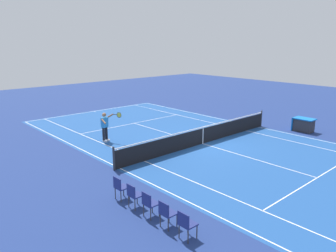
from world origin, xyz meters
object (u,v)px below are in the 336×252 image
at_px(tennis_net, 203,135).
at_px(spectator_chair_4, 120,186).
at_px(tennis_ball, 230,132).
at_px(spectator_chair_1, 167,212).
at_px(spectator_chair_2, 149,203).
at_px(equipment_cart_tarped, 303,125).
at_px(tennis_player_near, 105,125).
at_px(spectator_chair_3, 134,194).
at_px(spectator_chair_0, 186,223).

height_order(tennis_net, spectator_chair_4, tennis_net).
xyz_separation_m(tennis_ball, spectator_chair_1, (-5.40, 10.21, 0.49)).
relative_size(spectator_chair_2, equipment_cart_tarped, 0.70).
distance_m(tennis_net, spectator_chair_1, 8.76).
bearing_deg(tennis_ball, tennis_player_near, 61.58).
height_order(spectator_chair_1, spectator_chair_2, same).
bearing_deg(equipment_cart_tarped, spectator_chair_3, 93.54).
xyz_separation_m(spectator_chair_1, spectator_chair_2, (0.83, 0.00, 0.00)).
height_order(spectator_chair_0, spectator_chair_4, same).
bearing_deg(tennis_ball, tennis_net, 97.34).
xyz_separation_m(spectator_chair_1, spectator_chair_3, (1.65, 0.00, 0.00)).
height_order(spectator_chair_1, spectator_chair_3, same).
height_order(tennis_ball, spectator_chair_1, spectator_chair_1).
bearing_deg(equipment_cart_tarped, spectator_chair_2, 96.92).
relative_size(spectator_chair_2, spectator_chair_4, 1.00).
xyz_separation_m(tennis_player_near, spectator_chair_4, (-6.57, 3.46, -0.41)).
distance_m(spectator_chair_4, equipment_cart_tarped, 13.86).
xyz_separation_m(tennis_net, spectator_chair_2, (-4.18, 7.18, 0.03)).
bearing_deg(spectator_chair_3, spectator_chair_1, 180.00).
height_order(spectator_chair_1, equipment_cart_tarped, spectator_chair_1).
height_order(spectator_chair_0, equipment_cart_tarped, spectator_chair_0).
height_order(tennis_ball, spectator_chair_4, spectator_chair_4).
height_order(tennis_net, spectator_chair_2, tennis_net).
relative_size(tennis_player_near, spectator_chair_0, 1.93).
distance_m(spectator_chair_2, equipment_cart_tarped, 13.96).
distance_m(tennis_player_near, spectator_chair_2, 8.93).
relative_size(tennis_net, tennis_ball, 177.27).
bearing_deg(spectator_chair_1, spectator_chair_0, 180.00).
xyz_separation_m(spectator_chair_4, equipment_cart_tarped, (0.03, -13.86, -0.08)).
bearing_deg(tennis_player_near, equipment_cart_tarped, -122.16).
bearing_deg(tennis_ball, equipment_cart_tarped, -128.34).
bearing_deg(tennis_net, spectator_chair_3, 115.02).
xyz_separation_m(spectator_chair_2, spectator_chair_4, (1.65, 0.00, 0.00)).
bearing_deg(spectator_chair_3, spectator_chair_2, 180.00).
height_order(spectator_chair_3, spectator_chair_4, same).
height_order(tennis_net, tennis_player_near, tennis_player_near).
relative_size(tennis_player_near, tennis_ball, 25.71).
xyz_separation_m(spectator_chair_0, spectator_chair_2, (1.65, 0.00, 0.00)).
distance_m(tennis_net, spectator_chair_3, 7.93).
relative_size(spectator_chair_3, equipment_cart_tarped, 0.70).
bearing_deg(spectator_chair_2, tennis_net, -59.81).
bearing_deg(spectator_chair_4, equipment_cart_tarped, -89.87).
distance_m(tennis_ball, spectator_chair_4, 10.63).
xyz_separation_m(spectator_chair_3, spectator_chair_4, (0.83, 0.00, 0.00)).
distance_m(spectator_chair_3, spectator_chair_4, 0.83).
distance_m(tennis_net, spectator_chair_0, 9.25).
distance_m(tennis_ball, equipment_cart_tarped, 4.67).
xyz_separation_m(tennis_ball, spectator_chair_0, (-6.22, 10.21, 0.49)).
height_order(tennis_player_near, spectator_chair_3, tennis_player_near).
bearing_deg(spectator_chair_3, tennis_net, -64.98).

